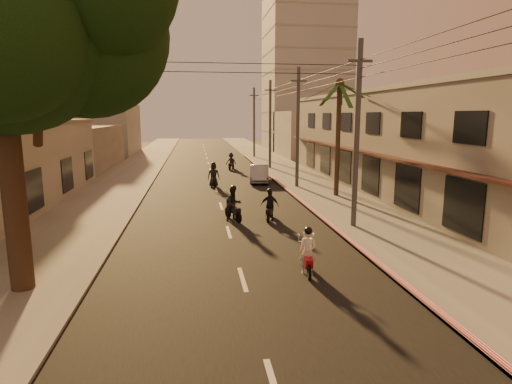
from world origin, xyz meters
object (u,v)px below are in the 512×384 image
scooter_red (308,253)px  scooter_mid_b (270,206)px  scooter_mid_a (234,204)px  broadleaf_tree (12,11)px  parked_car (259,174)px  palm_tree (340,90)px  scooter_far_a (214,176)px  scooter_far_b (231,162)px

scooter_red → scooter_mid_b: (0.02, 7.87, 0.03)m
scooter_mid_b → scooter_mid_a: bearing=-169.2°
broadleaf_tree → parked_car: broadleaf_tree is taller
broadleaf_tree → scooter_mid_a: 13.21m
palm_tree → scooter_red: (-5.67, -13.77, -6.39)m
scooter_mid_a → scooter_far_a: bearing=73.3°
scooter_red → scooter_mid_a: size_ratio=0.92×
scooter_mid_b → scooter_far_a: (-2.47, 11.02, 0.10)m
broadleaf_tree → scooter_mid_b: size_ratio=7.01×
scooter_mid_b → scooter_far_b: scooter_far_b is taller
scooter_mid_a → scooter_far_a: size_ratio=0.94×
palm_tree → scooter_mid_a: bearing=-143.0°
scooter_far_b → scooter_red: bearing=-68.7°
scooter_mid_b → scooter_far_b: bearing=108.0°
scooter_red → scooter_mid_b: bearing=98.5°
parked_car → broadleaf_tree: bearing=-107.8°
parked_car → palm_tree: bearing=-50.9°
scooter_mid_a → parked_car: (3.31, 12.85, -0.16)m
scooter_far_b → broadleaf_tree: bearing=-85.6°
scooter_far_b → palm_tree: bearing=-48.6°
scooter_mid_a → scooter_mid_b: size_ratio=1.10×
palm_tree → scooter_far_b: 17.88m
palm_tree → parked_car: palm_tree is taller
scooter_red → scooter_far_a: size_ratio=0.87×
scooter_mid_a → parked_car: bearing=55.8°
broadleaf_tree → scooter_mid_b: (8.96, 7.95, -7.69)m
scooter_mid_a → scooter_mid_b: (1.90, -0.22, -0.08)m
scooter_mid_b → parked_car: scooter_mid_b is taller
palm_tree → scooter_mid_a: palm_tree is taller
scooter_red → scooter_far_a: scooter_far_a is taller
palm_tree → scooter_red: size_ratio=4.70×
scooter_far_a → scooter_far_b: size_ratio=1.13×
scooter_far_a → scooter_far_b: 10.77m
broadleaf_tree → scooter_mid_b: broadleaf_tree is taller
palm_tree → parked_car: 10.52m
palm_tree → scooter_mid_b: palm_tree is taller
scooter_far_a → parked_car: size_ratio=0.45×
broadleaf_tree → scooter_far_b: size_ratio=6.78×
scooter_far_b → parked_car: (1.63, -8.49, -0.11)m
scooter_red → broadleaf_tree: bearing=-170.9°
scooter_far_a → scooter_mid_b: bearing=-79.1°
scooter_far_a → palm_tree: bearing=-33.9°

